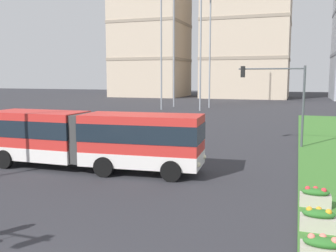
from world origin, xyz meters
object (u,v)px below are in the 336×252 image
object	(u,v)px
flower_planter_1	(322,249)
flower_planter_3	(315,197)
articulated_bus	(92,138)
flower_planter_2	(318,220)
traffic_light_far_right	(280,90)
apartment_tower_westcentre	(247,23)
car_black_sedan	(113,136)

from	to	relation	value
flower_planter_1	flower_planter_3	world-z (taller)	same
articulated_bus	flower_planter_2	xyz separation A→B (m)	(10.97, -4.95, -1.23)
traffic_light_far_right	flower_planter_3	bearing A→B (deg)	-81.25
flower_planter_3	traffic_light_far_right	distance (m)	13.34
flower_planter_1	flower_planter_3	size ratio (longest dim) A/B	1.00
apartment_tower_westcentre	flower_planter_2	bearing A→B (deg)	-80.92
articulated_bus	car_black_sedan	size ratio (longest dim) A/B	2.67
car_black_sedan	flower_planter_2	xyz separation A→B (m)	(13.04, -11.35, -0.33)
flower_planter_2	flower_planter_3	size ratio (longest dim) A/B	1.00
flower_planter_1	flower_planter_2	xyz separation A→B (m)	(0.00, 2.17, 0.00)
car_black_sedan	flower_planter_3	xyz separation A→B (m)	(13.04, -8.98, -0.33)
flower_planter_2	articulated_bus	bearing A→B (deg)	155.70
car_black_sedan	traffic_light_far_right	size ratio (longest dim) A/B	0.79
articulated_bus	apartment_tower_westcentre	world-z (taller)	apartment_tower_westcentre
traffic_light_far_right	apartment_tower_westcentre	size ratio (longest dim) A/B	0.16
flower_planter_2	apartment_tower_westcentre	size ratio (longest dim) A/B	0.03
flower_planter_1	apartment_tower_westcentre	world-z (taller)	apartment_tower_westcentre
flower_planter_3	traffic_light_far_right	world-z (taller)	traffic_light_far_right
flower_planter_2	traffic_light_far_right	world-z (taller)	traffic_light_far_right
articulated_bus	traffic_light_far_right	size ratio (longest dim) A/B	2.11
flower_planter_3	apartment_tower_westcentre	world-z (taller)	apartment_tower_westcentre
car_black_sedan	flower_planter_3	bearing A→B (deg)	-34.56
articulated_bus	flower_planter_2	world-z (taller)	articulated_bus
articulated_bus	flower_planter_3	bearing A→B (deg)	-13.24
flower_planter_1	traffic_light_far_right	distance (m)	17.72
articulated_bus	flower_planter_2	bearing A→B (deg)	-24.30
traffic_light_far_right	apartment_tower_westcentre	distance (m)	67.95
flower_planter_2	flower_planter_3	bearing A→B (deg)	90.00
articulated_bus	apartment_tower_westcentre	distance (m)	77.47
flower_planter_2	car_black_sedan	bearing A→B (deg)	138.95
flower_planter_1	articulated_bus	bearing A→B (deg)	147.00
articulated_bus	traffic_light_far_right	bearing A→B (deg)	48.35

